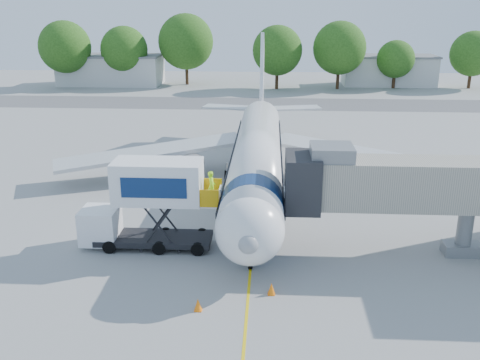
# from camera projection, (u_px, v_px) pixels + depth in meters

# --- Properties ---
(ground) EXTENTS (160.00, 160.00, 0.00)m
(ground) POSITION_uv_depth(u_px,v_px,m) (256.00, 207.00, 39.20)
(ground) COLOR #989795
(ground) RESTS_ON ground
(guidance_line) EXTENTS (0.15, 70.00, 0.01)m
(guidance_line) POSITION_uv_depth(u_px,v_px,m) (256.00, 207.00, 39.20)
(guidance_line) COLOR yellow
(guidance_line) RESTS_ON ground
(taxiway_strip) EXTENTS (120.00, 10.00, 0.01)m
(taxiway_strip) POSITION_uv_depth(u_px,v_px,m) (264.00, 104.00, 78.97)
(taxiway_strip) COLOR #59595B
(taxiway_strip) RESTS_ON ground
(aircraft) EXTENTS (34.17, 37.73, 11.35)m
(aircraft) POSITION_uv_depth(u_px,v_px,m) (257.00, 153.00, 42.17)
(aircraft) COLOR white
(aircraft) RESTS_ON ground
(jet_bridge) EXTENTS (13.90, 3.20, 6.60)m
(jet_bridge) POSITION_uv_depth(u_px,v_px,m) (391.00, 184.00, 30.76)
(jet_bridge) COLOR #ABA693
(jet_bridge) RESTS_ON ground
(catering_hiloader) EXTENTS (8.50, 2.44, 5.50)m
(catering_hiloader) POSITION_uv_depth(u_px,v_px,m) (148.00, 205.00, 32.04)
(catering_hiloader) COLOR black
(catering_hiloader) RESTS_ON ground
(ground_tug) EXTENTS (3.55, 2.09, 1.35)m
(ground_tug) POSITION_uv_depth(u_px,v_px,m) (317.00, 328.00, 23.45)
(ground_tug) COLOR white
(ground_tug) RESTS_ON ground
(safety_cone_a) EXTENTS (0.40, 0.40, 0.64)m
(safety_cone_a) POSITION_uv_depth(u_px,v_px,m) (271.00, 289.00, 27.44)
(safety_cone_a) COLOR orange
(safety_cone_a) RESTS_ON ground
(safety_cone_b) EXTENTS (0.40, 0.40, 0.64)m
(safety_cone_b) POSITION_uv_depth(u_px,v_px,m) (198.00, 305.00, 26.00)
(safety_cone_b) COLOR orange
(safety_cone_b) RESTS_ON ground
(outbuilding_left) EXTENTS (18.40, 8.40, 5.30)m
(outbuilding_left) POSITION_uv_depth(u_px,v_px,m) (111.00, 70.00, 96.70)
(outbuilding_left) COLOR beige
(outbuilding_left) RESTS_ON ground
(outbuilding_right) EXTENTS (16.40, 7.40, 5.30)m
(outbuilding_right) POSITION_uv_depth(u_px,v_px,m) (388.00, 70.00, 95.86)
(outbuilding_right) COLOR beige
(outbuilding_right) RESTS_ON ground
(tree_a) EXTENTS (8.92, 8.92, 11.38)m
(tree_a) POSITION_uv_depth(u_px,v_px,m) (65.00, 47.00, 92.32)
(tree_a) COLOR #382314
(tree_a) RESTS_ON ground
(tree_b) EXTENTS (8.18, 8.18, 10.42)m
(tree_b) POSITION_uv_depth(u_px,v_px,m) (124.00, 50.00, 93.65)
(tree_b) COLOR #382314
(tree_b) RESTS_ON ground
(tree_c) EXTENTS (9.79, 9.79, 12.48)m
(tree_c) POSITION_uv_depth(u_px,v_px,m) (186.00, 42.00, 95.01)
(tree_c) COLOR #382314
(tree_c) RESTS_ON ground
(tree_d) EXTENTS (8.40, 8.40, 10.71)m
(tree_d) POSITION_uv_depth(u_px,v_px,m) (277.00, 50.00, 90.26)
(tree_d) COLOR #382314
(tree_d) RESTS_ON ground
(tree_e) EXTENTS (8.93, 8.93, 11.39)m
(tree_e) POSITION_uv_depth(u_px,v_px,m) (340.00, 48.00, 90.18)
(tree_e) COLOR #382314
(tree_e) RESTS_ON ground
(tree_f) EXTENTS (6.42, 6.42, 8.18)m
(tree_f) POSITION_uv_depth(u_px,v_px,m) (396.00, 59.00, 91.70)
(tree_f) COLOR #382314
(tree_f) RESTS_ON ground
(tree_g) EXTENTS (7.64, 7.64, 9.74)m
(tree_g) POSITION_uv_depth(u_px,v_px,m) (473.00, 54.00, 91.10)
(tree_g) COLOR #382314
(tree_g) RESTS_ON ground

